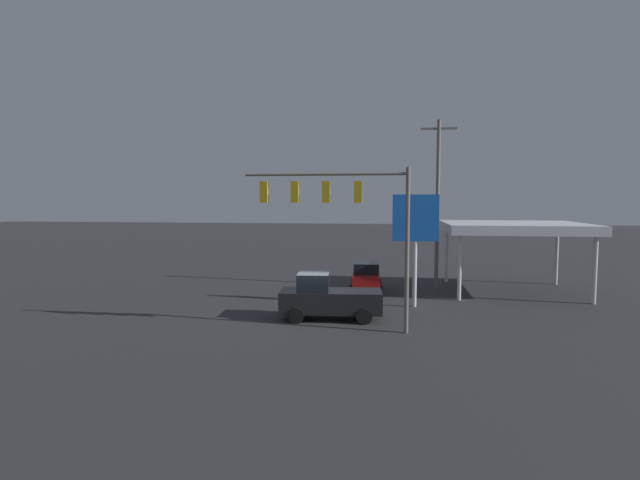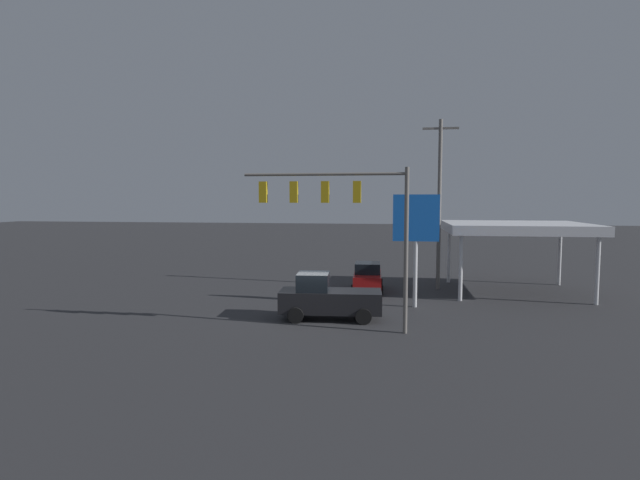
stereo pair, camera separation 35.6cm
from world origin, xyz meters
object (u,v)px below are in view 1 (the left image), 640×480
object	(u,v)px
utility_pole	(438,201)
price_sign	(415,224)
pickup_parked	(328,298)
sedan_far	(366,277)
traffic_signal_assembly	(342,207)

from	to	relation	value
utility_pole	price_sign	distance (m)	6.46
utility_pole	pickup_parked	bearing A→B (deg)	56.79
utility_pole	sedan_far	world-z (taller)	utility_pole
utility_pole	pickup_parked	size ratio (longest dim) A/B	2.16
traffic_signal_assembly	pickup_parked	distance (m)	5.23
traffic_signal_assembly	price_sign	size ratio (longest dim) A/B	1.19
pickup_parked	utility_pole	bearing A→B (deg)	-127.14
price_sign	sedan_far	distance (m)	6.67
price_sign	pickup_parked	xyz separation A→B (m)	(4.57, 3.62, -3.68)
utility_pole	sedan_far	bearing A→B (deg)	17.59
price_sign	sedan_far	bearing A→B (deg)	-56.95
price_sign	pickup_parked	size ratio (longest dim) A/B	1.21
sedan_far	pickup_parked	distance (m)	8.35
price_sign	sedan_far	xyz separation A→B (m)	(2.97, -4.57, -3.84)
price_sign	pickup_parked	bearing A→B (deg)	38.39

